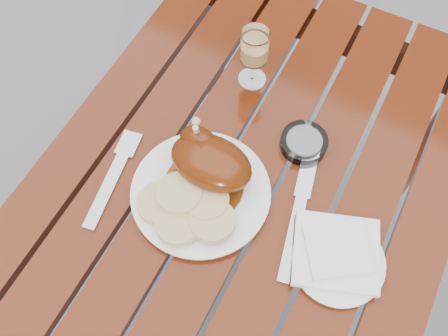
{
  "coord_description": "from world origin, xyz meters",
  "views": [
    {
      "loc": [
        0.16,
        -0.38,
        1.64
      ],
      "look_at": [
        -0.05,
        0.02,
        0.78
      ],
      "focal_mm": 40.0,
      "sensor_mm": 36.0,
      "label": 1
    }
  ],
  "objects_px": {
    "wine_glass": "(254,58)",
    "ashtray": "(304,143)",
    "dinner_plate": "(201,193)",
    "side_plate": "(338,262)",
    "table": "(236,254)"
  },
  "relations": [
    {
      "from": "wine_glass",
      "to": "side_plate",
      "type": "height_order",
      "value": "wine_glass"
    },
    {
      "from": "table",
      "to": "dinner_plate",
      "type": "height_order",
      "value": "dinner_plate"
    },
    {
      "from": "table",
      "to": "ashtray",
      "type": "distance_m",
      "value": 0.42
    },
    {
      "from": "side_plate",
      "to": "ashtray",
      "type": "xyz_separation_m",
      "value": [
        -0.15,
        0.2,
        0.01
      ]
    },
    {
      "from": "table",
      "to": "side_plate",
      "type": "relative_size",
      "value": 7.01
    },
    {
      "from": "wine_glass",
      "to": "side_plate",
      "type": "bearing_deg",
      "value": -43.64
    },
    {
      "from": "dinner_plate",
      "to": "ashtray",
      "type": "distance_m",
      "value": 0.24
    },
    {
      "from": "wine_glass",
      "to": "ashtray",
      "type": "relative_size",
      "value": 1.49
    },
    {
      "from": "table",
      "to": "wine_glass",
      "type": "relative_size",
      "value": 8.28
    },
    {
      "from": "side_plate",
      "to": "table",
      "type": "bearing_deg",
      "value": 169.42
    },
    {
      "from": "wine_glass",
      "to": "dinner_plate",
      "type": "bearing_deg",
      "value": -83.5
    },
    {
      "from": "dinner_plate",
      "to": "side_plate",
      "type": "distance_m",
      "value": 0.29
    },
    {
      "from": "dinner_plate",
      "to": "ashtray",
      "type": "relative_size",
      "value": 2.8
    },
    {
      "from": "wine_glass",
      "to": "ashtray",
      "type": "bearing_deg",
      "value": -32.16
    },
    {
      "from": "dinner_plate",
      "to": "wine_glass",
      "type": "height_order",
      "value": "wine_glass"
    }
  ]
}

